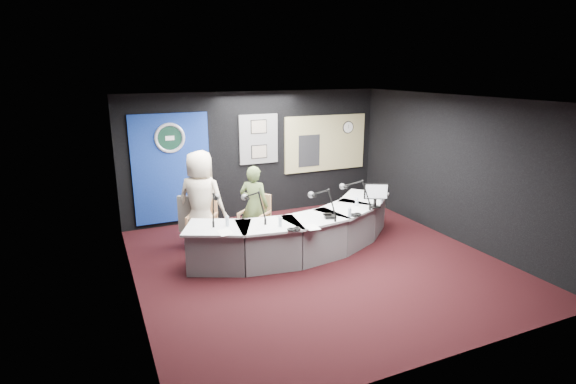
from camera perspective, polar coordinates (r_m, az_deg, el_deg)
name	(u,v)px	position (r m, az deg, el deg)	size (l,w,h in m)	color
ground	(317,262)	(7.96, 3.71, -8.91)	(6.00, 6.00, 0.00)	black
ceiling	(320,99)	(7.27, 4.10, 11.64)	(6.00, 6.00, 0.02)	silver
wall_back	(256,155)	(10.17, -4.04, 4.77)	(6.00, 0.02, 2.80)	black
wall_front	(449,249)	(5.17, 19.72, -6.80)	(6.00, 0.02, 2.80)	black
wall_left	(129,207)	(6.68, -19.52, -1.79)	(0.02, 6.00, 2.80)	black
wall_right	(456,169)	(9.25, 20.58, 2.74)	(0.02, 6.00, 2.80)	black
broadcast_desk	(301,233)	(8.25, 1.67, -5.17)	(4.50, 1.90, 0.75)	silver
backdrop_panel	(172,169)	(9.70, -14.56, 2.88)	(1.60, 0.05, 2.30)	navy
agency_seal	(170,138)	(9.55, -14.78, 6.64)	(0.63, 0.63, 0.07)	silver
seal_center	(170,138)	(9.55, -14.79, 6.64)	(0.48, 0.48, 0.01)	black
pinboard	(259,139)	(10.10, -3.75, 6.71)	(0.90, 0.04, 1.10)	slate
framed_photo_upper	(259,127)	(10.04, -3.72, 8.27)	(0.34, 0.02, 0.27)	gray
framed_photo_lower	(259,152)	(10.12, -3.66, 5.12)	(0.34, 0.02, 0.27)	gray
booth_window_frame	(325,143)	(10.83, 4.77, 6.21)	(2.12, 0.06, 1.32)	tan
booth_glow	(326,143)	(10.83, 4.80, 6.20)	(2.00, 0.02, 1.20)	beige
equipment_rack	(309,151)	(10.63, 2.69, 5.25)	(0.55, 0.02, 0.75)	black
wall_clock	(348,127)	(11.06, 7.64, 8.15)	(0.28, 0.28, 0.01)	white
armchair_left	(202,221)	(8.53, -10.85, -3.68)	(0.59, 0.59, 1.05)	tan
armchair_right	(254,218)	(8.58, -4.29, -3.28)	(0.60, 0.60, 1.06)	tan
draped_jacket	(191,214)	(8.67, -12.16, -2.76)	(0.50, 0.10, 0.70)	#6B645A
person_man	(201,200)	(8.41, -10.99, -1.06)	(0.91, 0.59, 1.86)	beige
person_woman	(254,206)	(8.50, -4.32, -1.75)	(0.56, 0.37, 1.54)	#506434
computer_monitor	(376,191)	(8.50, 11.06, 0.10)	(0.45, 0.03, 0.31)	black
desk_phone	(330,217)	(7.88, 5.36, -3.15)	(0.19, 0.15, 0.05)	black
headphones_near	(355,215)	(8.07, 8.55, -2.85)	(0.21, 0.21, 0.04)	black
headphones_far	(294,229)	(7.28, 0.75, -4.73)	(0.20, 0.20, 0.03)	black
paper_stack	(225,232)	(7.25, -8.01, -5.09)	(0.22, 0.32, 0.00)	white
notepad	(312,227)	(7.42, 3.08, -4.48)	(0.20, 0.29, 0.00)	white
boom_mic_a	(215,204)	(7.71, -9.28, -1.56)	(0.34, 0.70, 0.60)	black
boom_mic_b	(254,203)	(7.69, -4.28, -1.44)	(0.28, 0.72, 0.60)	black
boom_mic_c	(323,201)	(7.84, 4.47, -1.11)	(0.29, 0.72, 0.60)	black
boom_mic_d	(356,191)	(8.51, 8.64, 0.10)	(0.39, 0.68, 0.60)	black
water_bottles	(315,212)	(7.92, 3.46, -2.51)	(3.17, 0.59, 0.18)	silver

